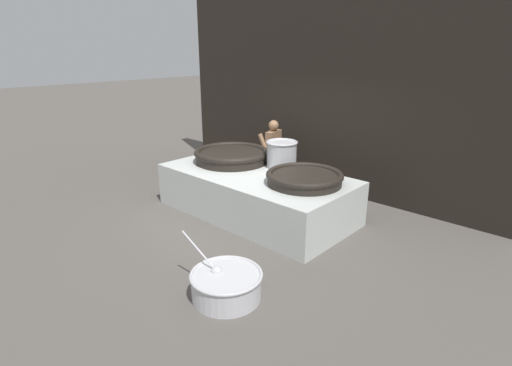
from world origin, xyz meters
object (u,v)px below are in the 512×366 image
Objects in this scene: giant_wok_near at (232,155)px; cook at (273,153)px; stock_pot at (282,154)px; prep_bowl_vegetables at (226,284)px; giant_wok_far at (305,177)px.

giant_wok_near is 0.97× the size of cook.
stock_pot is 3.27m from prep_bowl_vegetables.
giant_wok_near is 1.87m from giant_wok_far.
cook reaches higher than giant_wok_near.
giant_wok_far is at bearing 102.78° from prep_bowl_vegetables.
prep_bowl_vegetables is at bearing -77.22° from giant_wok_far.
giant_wok_near is at bearing 176.48° from giant_wok_far.
cook reaches higher than stock_pot.
prep_bowl_vegetables is (1.43, -2.81, -0.87)m from stock_pot.
prep_bowl_vegetables is (0.53, -2.31, -0.72)m from giant_wok_far.
giant_wok_far is at bearing -28.80° from stock_pot.
giant_wok_far is 1.97m from cook.
giant_wok_far is 1.04m from stock_pot.
giant_wok_near is 3.49m from prep_bowl_vegetables.
cook reaches higher than prep_bowl_vegetables.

